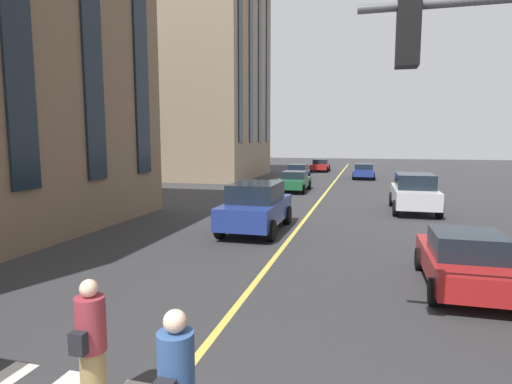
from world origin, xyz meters
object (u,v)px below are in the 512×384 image
Objects in this scene: car_red_oncoming at (320,165)px; pedestrian_companion at (91,346)px; car_blue_near at (256,206)px; car_blue_far at (364,171)px; car_blue_parked_a at (297,172)px; car_red_mid at (465,260)px; car_white_parked_b at (414,192)px; car_green_trailing at (294,181)px.

car_red_oncoming is 2.48× the size of pedestrian_companion.
car_blue_far is at bearing -9.21° from car_blue_near.
pedestrian_companion is (-31.93, -2.48, 0.19)m from car_blue_parked_a.
car_red_mid is 2.20× the size of pedestrian_companion.
car_blue_parked_a is 27.04m from car_red_mid.
car_blue_far is 0.94× the size of car_blue_near.
car_red_oncoming is at bearing 31.28° from car_blue_far.
car_red_oncoming is (11.04, -0.82, 0.00)m from car_blue_parked_a.
car_blue_near is (-23.95, 3.88, 0.27)m from car_blue_far.
car_red_oncoming is 1.13× the size of car_red_mid.
car_blue_far is 24.26m from car_blue_near.
car_blue_near is 1.00× the size of car_white_parked_b.
pedestrian_companion is (-35.07, 3.14, 0.19)m from car_blue_far.
car_white_parked_b is 1.07× the size of car_red_oncoming.
car_red_mid reaches higher than car_red_oncoming.
car_blue_far and car_red_oncoming have the same top height.
car_blue_parked_a is 0.83× the size of car_blue_near.
pedestrian_companion is at bearing 174.89° from car_blue_far.
car_red_mid is at bearing -175.01° from car_blue_far.
car_red_oncoming is (25.63, 7.33, -0.27)m from car_white_parked_b.
car_blue_near reaches higher than car_green_trailing.
car_white_parked_b is 9.85m from car_green_trailing.
car_blue_parked_a is at bearing 7.45° from car_green_trailing.
car_white_parked_b is 18.25m from pedestrian_companion.
car_blue_near reaches higher than car_blue_far.
car_white_parked_b is at bearing -133.65° from car_green_trailing.
car_white_parked_b is (-14.59, -8.14, 0.27)m from car_blue_parked_a.
car_blue_near reaches higher than car_blue_parked_a.
car_blue_parked_a is at bearing 119.20° from car_blue_far.
pedestrian_companion is at bearing -176.54° from car_green_trailing.
pedestrian_companion reaches higher than car_red_oncoming.
car_blue_near is at bearing 134.16° from car_white_parked_b.
car_blue_near is (-20.81, -1.73, 0.27)m from car_blue_parked_a.
pedestrian_companion is (-24.14, -1.46, 0.19)m from car_green_trailing.
car_blue_parked_a is 16.71m from car_white_parked_b.
car_white_parked_b reaches higher than pedestrian_companion.
car_blue_near is at bearing 3.84° from pedestrian_companion.
car_green_trailing is 24.19m from pedestrian_companion.
car_white_parked_b is 26.65m from car_red_oncoming.
car_red_oncoming is (7.90, 4.80, 0.00)m from car_blue_far.
car_blue_parked_a is 2.20× the size of pedestrian_companion.
car_blue_parked_a is at bearing 175.78° from car_red_oncoming.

